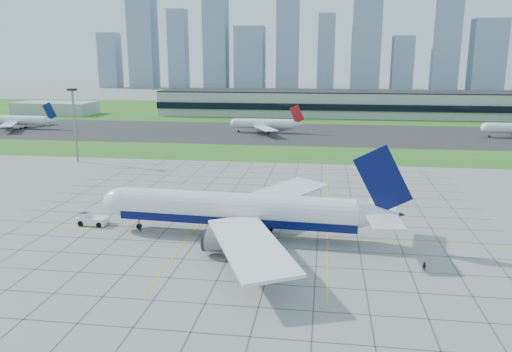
% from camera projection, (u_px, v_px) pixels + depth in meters
% --- Properties ---
extents(ground, '(1400.00, 1400.00, 0.00)m').
position_uv_depth(ground, '(241.00, 232.00, 104.76)').
color(ground, '#9D9D97').
rests_on(ground, ground).
extents(grass_median, '(700.00, 35.00, 0.04)m').
position_uv_depth(grass_median, '(281.00, 154.00, 191.51)').
color(grass_median, '#257220').
rests_on(grass_median, ground).
extents(asphalt_taxiway, '(700.00, 75.00, 0.04)m').
position_uv_depth(asphalt_taxiway, '(291.00, 133.00, 244.53)').
color(asphalt_taxiway, '#383838').
rests_on(asphalt_taxiway, ground).
extents(grass_far, '(700.00, 145.00, 0.04)m').
position_uv_depth(grass_far, '(302.00, 111.00, 350.57)').
color(grass_far, '#257220').
rests_on(grass_far, ground).
extents(apron_markings, '(120.00, 130.00, 0.03)m').
position_uv_depth(apron_markings, '(251.00, 216.00, 115.39)').
color(apron_markings, '#474744').
rests_on(apron_markings, ground).
extents(terminal, '(260.00, 43.00, 15.80)m').
position_uv_depth(terminal, '(363.00, 103.00, 319.09)').
color(terminal, '#B7B7B2').
rests_on(terminal, ground).
extents(service_block, '(50.00, 25.00, 8.00)m').
position_uv_depth(service_block, '(56.00, 108.00, 328.12)').
color(service_block, '#B7B7B2').
rests_on(service_block, ground).
extents(light_mast, '(2.50, 2.50, 25.60)m').
position_uv_depth(light_mast, '(74.00, 116.00, 173.28)').
color(light_mast, gray).
rests_on(light_mast, ground).
extents(city_skyline, '(523.00, 32.40, 160.00)m').
position_uv_depth(city_skyline, '(307.00, 39.00, 593.75)').
color(city_skyline, '#8094A8').
rests_on(city_skyline, ground).
extents(airliner, '(63.47, 64.19, 19.97)m').
position_uv_depth(airliner, '(239.00, 210.00, 101.19)').
color(airliner, white).
rests_on(airliner, ground).
extents(pushback_tug, '(9.61, 3.67, 2.65)m').
position_uv_depth(pushback_tug, '(92.00, 220.00, 108.96)').
color(pushback_tug, white).
rests_on(pushback_tug, ground).
extents(crew_near, '(0.59, 0.74, 1.77)m').
position_uv_depth(crew_near, '(140.00, 228.00, 104.23)').
color(crew_near, black).
rests_on(crew_near, ground).
extents(crew_far, '(0.99, 0.95, 1.61)m').
position_uv_depth(crew_far, '(424.00, 267.00, 85.04)').
color(crew_far, black).
rests_on(crew_far, ground).
extents(distant_jet_0, '(38.80, 42.66, 14.08)m').
position_uv_depth(distant_jet_0, '(18.00, 120.00, 259.37)').
color(distant_jet_0, white).
rests_on(distant_jet_0, ground).
extents(distant_jet_1, '(34.20, 42.66, 14.08)m').
position_uv_depth(distant_jet_1, '(265.00, 124.00, 245.06)').
color(distant_jet_1, white).
rests_on(distant_jet_1, ground).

